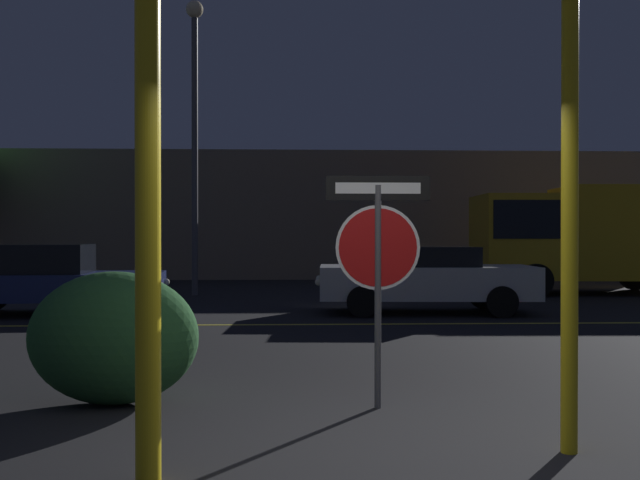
# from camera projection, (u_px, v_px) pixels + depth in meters

# --- Properties ---
(ground_plane) EXTENTS (260.00, 260.00, 0.00)m
(ground_plane) POSITION_uv_depth(u_px,v_px,m) (377.00, 467.00, 4.78)
(ground_plane) COLOR black
(road_center_stripe) EXTENTS (34.38, 0.12, 0.01)m
(road_center_stripe) POSITION_uv_depth(u_px,v_px,m) (324.00, 324.00, 12.38)
(road_center_stripe) COLOR gold
(road_center_stripe) RESTS_ON ground_plane
(stop_sign) EXTENTS (0.94, 0.06, 2.09)m
(stop_sign) POSITION_uv_depth(u_px,v_px,m) (378.00, 245.00, 6.40)
(stop_sign) COLOR #4C4C51
(stop_sign) RESTS_ON ground_plane
(yellow_pole_left) EXTENTS (0.16, 0.16, 3.52)m
(yellow_pole_left) POSITION_uv_depth(u_px,v_px,m) (148.00, 203.00, 4.43)
(yellow_pole_left) COLOR yellow
(yellow_pole_left) RESTS_ON ground_plane
(yellow_pole_right) EXTENTS (0.12, 0.12, 3.46)m
(yellow_pole_right) POSITION_uv_depth(u_px,v_px,m) (570.00, 211.00, 5.08)
(yellow_pole_right) COLOR yellow
(yellow_pole_right) RESTS_ON ground_plane
(hedge_bush_1) EXTENTS (1.56, 0.97, 1.22)m
(hedge_bush_1) POSITION_uv_depth(u_px,v_px,m) (114.00, 338.00, 6.55)
(hedge_bush_1) COLOR #285B2D
(hedge_bush_1) RESTS_ON ground_plane
(passing_car_1) EXTENTS (4.53, 2.18, 1.38)m
(passing_car_1) POSITION_uv_depth(u_px,v_px,m) (48.00, 280.00, 13.95)
(passing_car_1) COLOR navy
(passing_car_1) RESTS_ON ground_plane
(passing_car_2) EXTENTS (4.40, 2.00, 1.33)m
(passing_car_2) POSITION_uv_depth(u_px,v_px,m) (427.00, 278.00, 14.21)
(passing_car_2) COLOR silver
(passing_car_2) RESTS_ON ground_plane
(delivery_truck) EXTENTS (5.95, 2.69, 2.83)m
(delivery_truck) POSITION_uv_depth(u_px,v_px,m) (584.00, 233.00, 18.95)
(delivery_truck) COLOR gold
(delivery_truck) RESTS_ON ground_plane
(street_lamp) EXTENTS (0.45, 0.45, 7.60)m
(street_lamp) POSITION_uv_depth(u_px,v_px,m) (195.00, 109.00, 18.35)
(street_lamp) COLOR #4C4C51
(street_lamp) RESTS_ON ground_plane
(building_backdrop) EXTENTS (25.59, 4.70, 4.52)m
(building_backdrop) POSITION_uv_depth(u_px,v_px,m) (293.00, 216.00, 27.04)
(building_backdrop) COLOR #7A6B5B
(building_backdrop) RESTS_ON ground_plane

